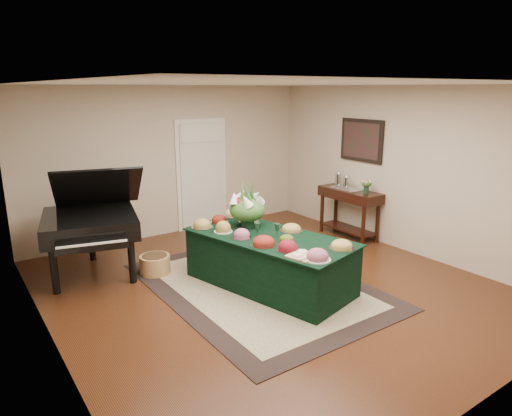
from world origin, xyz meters
TOP-DOWN VIEW (x-y plane):
  - ground at (0.00, 0.00)m, footprint 6.00×6.00m
  - area_rug at (-0.12, 0.08)m, footprint 2.53×3.54m
  - kitchen_doorway at (0.60, 2.97)m, footprint 1.05×0.07m
  - buffet_table at (0.01, -0.01)m, footprint 1.61×2.50m
  - food_platters at (-0.07, 0.07)m, footprint 1.31×2.42m
  - cutting_board at (-0.13, -0.84)m, footprint 0.38×0.38m
  - green_goblets at (-0.01, 0.02)m, footprint 0.27×0.26m
  - floral_centerpiece at (0.01, 0.54)m, footprint 0.53×0.53m
  - grand_piano at (-1.83, 1.81)m, footprint 1.67×1.77m
  - wicker_basket at (-1.11, 1.31)m, footprint 0.44×0.44m
  - mahogany_sideboard at (2.49, 0.91)m, footprint 0.45×1.22m
  - tea_service at (2.50, 1.09)m, footprint 0.34×0.58m
  - pink_bouquet at (2.50, 0.54)m, footprint 0.20×0.20m
  - wall_painting at (2.72, 0.91)m, footprint 0.05×0.95m

SIDE VIEW (x-z plane):
  - ground at x=0.00m, z-range 0.00..0.00m
  - area_rug at x=-0.12m, z-range 0.00..0.01m
  - wicker_basket at x=-1.11m, z-range 0.00..0.28m
  - buffet_table at x=0.01m, z-range 0.00..0.73m
  - mahogany_sideboard at x=2.49m, z-range 0.24..1.12m
  - cutting_board at x=-0.13m, z-range 0.71..0.81m
  - food_platters at x=-0.07m, z-range 0.71..0.83m
  - grand_piano at x=-1.83m, z-range -0.01..1.59m
  - green_goblets at x=-0.01m, z-range 0.72..0.90m
  - tea_service at x=2.50m, z-range 0.85..1.15m
  - kitchen_doorway at x=0.60m, z-range -0.03..2.07m
  - floral_centerpiece at x=0.01m, z-range 0.77..1.31m
  - pink_bouquet at x=2.50m, z-range 0.92..1.18m
  - wall_painting at x=2.72m, z-range 1.38..2.12m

